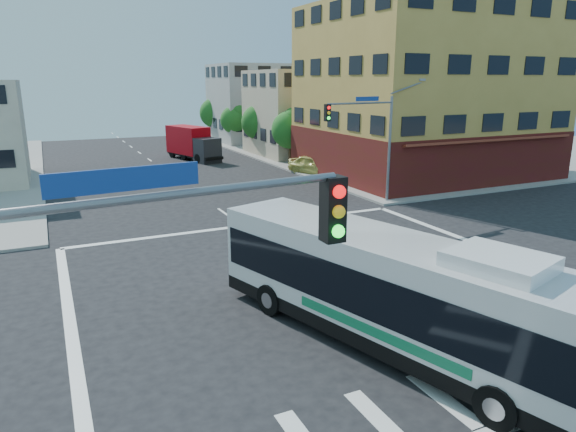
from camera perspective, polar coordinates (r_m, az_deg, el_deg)
name	(u,v)px	position (r m, az deg, el deg)	size (l,w,h in m)	color
ground	(325,285)	(20.89, 4.18, -7.62)	(120.00, 120.00, 0.00)	black
sidewalk_ne	(430,144)	(68.77, 15.47, 7.73)	(50.00, 50.00, 0.15)	gray
corner_building_ne	(425,106)	(46.05, 15.00, 11.77)	(18.10, 15.44, 14.00)	#BF9744
building_east_near	(309,113)	(57.38, 2.36, 11.38)	(12.06, 10.06, 9.00)	tan
building_east_far	(260,103)	(70.04, -3.08, 12.41)	(12.06, 10.06, 10.00)	#A09F9B
signal_mast_ne	(370,129)	(33.27, 9.07, 9.52)	(7.91, 1.13, 8.07)	slate
signal_mast_sw	(114,331)	(6.83, -18.74, -11.98)	(7.91, 1.01, 8.07)	slate
street_tree_a	(291,128)	(49.77, 0.38, 9.81)	(3.60, 3.60, 5.53)	#342013
street_tree_b	(260,120)	(57.05, -3.17, 10.59)	(3.80, 3.80, 5.79)	#342013
street_tree_c	(235,118)	(64.53, -5.91, 10.77)	(3.40, 3.40, 5.29)	#342013
street_tree_d	(215,111)	(72.08, -8.09, 11.46)	(4.00, 4.00, 6.03)	#342013
transit_bus	(391,290)	(15.92, 11.36, -8.01)	(6.37, 13.12, 3.81)	black
box_truck	(193,144)	(54.23, -10.54, 7.89)	(4.20, 7.76, 3.36)	#242429
parked_car	(314,165)	(44.88, 2.92, 5.69)	(1.97, 4.91, 1.67)	#C6BF55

